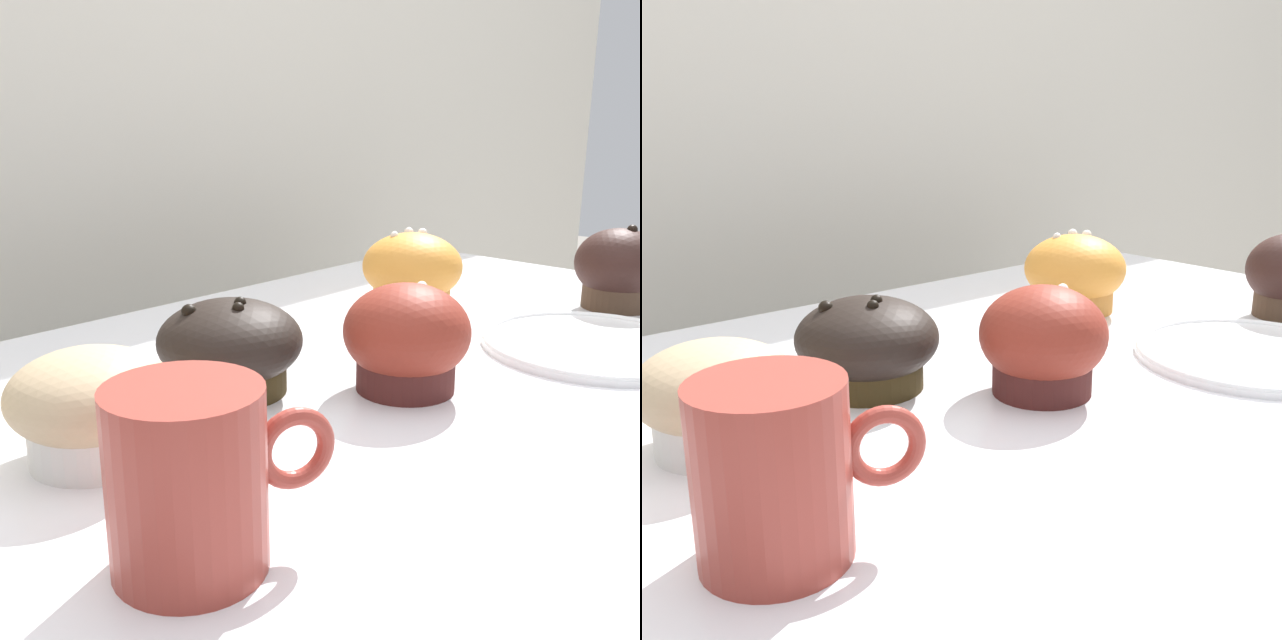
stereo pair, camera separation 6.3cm
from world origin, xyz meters
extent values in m
cube|color=beige|center=(0.00, 0.60, 0.90)|extent=(3.20, 0.10, 1.80)
cylinder|color=#461D1A|center=(-0.02, -0.04, 0.93)|extent=(0.08, 0.08, 0.05)
ellipsoid|color=maroon|center=(-0.02, -0.04, 0.95)|extent=(0.10, 0.10, 0.08)
sphere|color=white|center=(0.01, -0.03, 0.98)|extent=(0.01, 0.01, 0.01)
cylinder|color=silver|center=(-0.26, 0.03, 0.93)|extent=(0.08, 0.08, 0.04)
ellipsoid|color=tan|center=(-0.26, 0.03, 0.95)|extent=(0.11, 0.11, 0.06)
cylinder|color=#322812|center=(-0.12, 0.06, 0.93)|extent=(0.09, 0.09, 0.04)
ellipsoid|color=black|center=(-0.12, 0.06, 0.95)|extent=(0.11, 0.11, 0.06)
sphere|color=black|center=(-0.12, 0.05, 0.98)|extent=(0.01, 0.01, 0.01)
sphere|color=black|center=(-0.13, 0.04, 0.98)|extent=(0.01, 0.01, 0.01)
sphere|color=black|center=(-0.15, 0.07, 0.97)|extent=(0.01, 0.01, 0.01)
cylinder|color=#453122|center=(0.34, -0.06, 0.93)|extent=(0.07, 0.07, 0.05)
ellipsoid|color=black|center=(0.34, -0.06, 0.95)|extent=(0.10, 0.10, 0.08)
sphere|color=black|center=(0.34, -0.07, 0.99)|extent=(0.01, 0.01, 0.01)
cylinder|color=#C17C34|center=(0.18, 0.11, 0.93)|extent=(0.09, 0.09, 0.05)
ellipsoid|color=orange|center=(0.18, 0.11, 0.95)|extent=(0.11, 0.11, 0.07)
sphere|color=white|center=(0.17, 0.12, 0.99)|extent=(0.01, 0.01, 0.01)
sphere|color=white|center=(0.20, 0.11, 0.99)|extent=(0.01, 0.01, 0.01)
sphere|color=white|center=(0.19, 0.12, 0.99)|extent=(0.01, 0.01, 0.01)
cylinder|color=#99382D|center=(-0.29, -0.11, 0.95)|extent=(0.08, 0.08, 0.09)
torus|color=#99382D|center=(-0.24, -0.13, 0.96)|extent=(0.04, 0.02, 0.04)
cylinder|color=black|center=(-0.29, -0.11, 0.99)|extent=(0.07, 0.07, 0.01)
cylinder|color=white|center=(0.18, -0.11, 0.91)|extent=(0.21, 0.21, 0.01)
torus|color=white|center=(0.18, -0.11, 0.91)|extent=(0.21, 0.21, 0.01)
camera|label=1|loc=(-0.48, -0.37, 1.12)|focal=42.00mm
camera|label=2|loc=(-0.43, -0.42, 1.12)|focal=42.00mm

